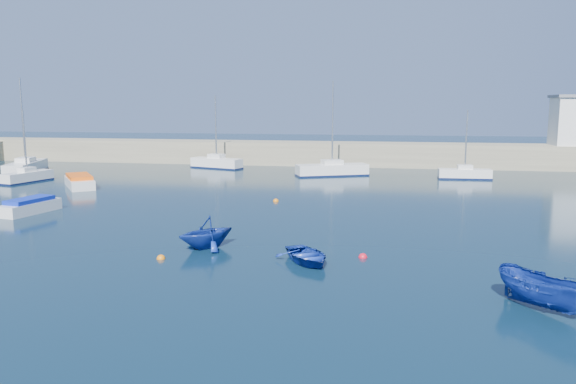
% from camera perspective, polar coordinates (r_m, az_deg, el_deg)
% --- Properties ---
extents(ground, '(220.00, 220.00, 0.00)m').
position_cam_1_polar(ground, '(20.93, -12.72, -10.71)').
color(ground, '#0B1F30').
rests_on(ground, ground).
extents(back_wall, '(96.00, 4.50, 2.60)m').
position_cam_1_polar(back_wall, '(64.83, 3.22, 3.93)').
color(back_wall, gray).
rests_on(back_wall, ground).
extents(sailboat_3, '(2.41, 4.96, 6.44)m').
position_cam_1_polar(sailboat_3, '(55.42, -24.96, 1.45)').
color(sailboat_3, silver).
rests_on(sailboat_3, ground).
extents(sailboat_4, '(3.96, 7.60, 9.54)m').
position_cam_1_polar(sailboat_4, '(63.11, -25.07, 2.34)').
color(sailboat_4, silver).
rests_on(sailboat_4, ground).
extents(sailboat_5, '(6.08, 3.42, 7.85)m').
position_cam_1_polar(sailboat_5, '(61.78, -7.27, 2.99)').
color(sailboat_5, silver).
rests_on(sailboat_5, ground).
extents(sailboat_6, '(7.18, 4.58, 9.14)m').
position_cam_1_polar(sailboat_6, '(55.07, 4.49, 2.31)').
color(sailboat_6, silver).
rests_on(sailboat_6, ground).
extents(sailboat_7, '(4.82, 1.54, 6.43)m').
position_cam_1_polar(sailboat_7, '(54.93, 17.51, 1.81)').
color(sailboat_7, silver).
rests_on(sailboat_7, ground).
extents(motorboat_1, '(2.18, 4.26, 1.00)m').
position_cam_1_polar(motorboat_1, '(39.68, -24.74, -1.30)').
color(motorboat_1, silver).
rests_on(motorboat_1, ground).
extents(motorboat_2, '(4.64, 5.26, 1.08)m').
position_cam_1_polar(motorboat_2, '(50.38, -20.43, 1.02)').
color(motorboat_2, silver).
rests_on(motorboat_2, ground).
extents(dinghy_center, '(3.55, 3.82, 0.64)m').
position_cam_1_polar(dinghy_center, '(24.97, 1.93, -6.48)').
color(dinghy_center, navy).
rests_on(dinghy_center, ground).
extents(dinghy_left, '(3.87, 3.92, 1.56)m').
position_cam_1_polar(dinghy_left, '(27.64, -8.31, -4.07)').
color(dinghy_left, navy).
rests_on(dinghy_left, ground).
extents(dinghy_right, '(3.29, 3.53, 1.36)m').
position_cam_1_polar(dinghy_right, '(21.20, 24.51, -9.13)').
color(dinghy_right, navy).
rests_on(dinghy_right, ground).
extents(buoy_0, '(0.40, 0.40, 0.40)m').
position_cam_1_polar(buoy_0, '(26.28, -12.77, -6.65)').
color(buoy_0, orange).
rests_on(buoy_0, ground).
extents(buoy_1, '(0.41, 0.41, 0.41)m').
position_cam_1_polar(buoy_1, '(26.07, 7.61, -6.62)').
color(buoy_1, red).
rests_on(buoy_1, ground).
extents(buoy_3, '(0.41, 0.41, 0.41)m').
position_cam_1_polar(buoy_3, '(40.45, -1.24, -0.96)').
color(buoy_3, orange).
rests_on(buoy_3, ground).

